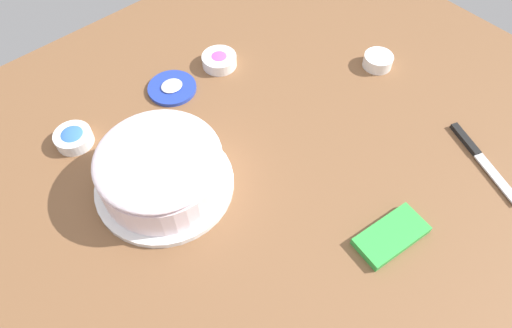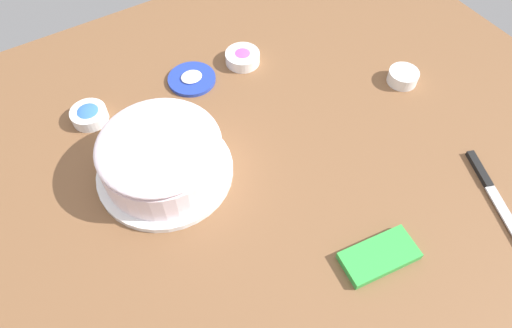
% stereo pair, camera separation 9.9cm
% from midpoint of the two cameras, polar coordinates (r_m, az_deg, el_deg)
% --- Properties ---
extents(ground_plane, '(1.54, 1.54, 0.00)m').
position_cam_midpoint_polar(ground_plane, '(1.03, 3.18, -0.52)').
color(ground_plane, brown).
extents(frosted_cake, '(0.30, 0.30, 0.12)m').
position_cam_midpoint_polar(frosted_cake, '(0.99, -14.55, -1.02)').
color(frosted_cake, white).
rests_on(frosted_cake, ground_plane).
extents(frosting_tub_lid, '(0.12, 0.12, 0.02)m').
position_cam_midpoint_polar(frosting_tub_lid, '(1.21, -12.74, 9.08)').
color(frosting_tub_lid, '#233DAD').
rests_on(frosting_tub_lid, ground_plane).
extents(spreading_knife, '(0.10, 0.23, 0.01)m').
position_cam_midpoint_polar(spreading_knife, '(1.14, 23.67, 0.88)').
color(spreading_knife, silver).
rests_on(spreading_knife, ground_plane).
extents(sprinkle_bowl_yellow, '(0.08, 0.08, 0.03)m').
position_cam_midpoint_polar(sprinkle_bowl_yellow, '(1.27, 12.73, 12.29)').
color(sprinkle_bowl_yellow, white).
rests_on(sprinkle_bowl_yellow, ground_plane).
extents(sprinkle_bowl_blue, '(0.09, 0.09, 0.03)m').
position_cam_midpoint_polar(sprinkle_bowl_blue, '(1.16, -24.05, 2.86)').
color(sprinkle_bowl_blue, white).
rests_on(sprinkle_bowl_blue, ground_plane).
extents(sprinkle_bowl_rainbow, '(0.09, 0.09, 0.03)m').
position_cam_midpoint_polar(sprinkle_bowl_rainbow, '(1.25, -6.91, 12.57)').
color(sprinkle_bowl_rainbow, white).
rests_on(sprinkle_bowl_rainbow, ground_plane).
extents(candy_box_lower, '(0.16, 0.09, 0.02)m').
position_cam_midpoint_polar(candy_box_lower, '(0.96, 13.61, -8.87)').
color(candy_box_lower, green).
rests_on(candy_box_lower, ground_plane).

